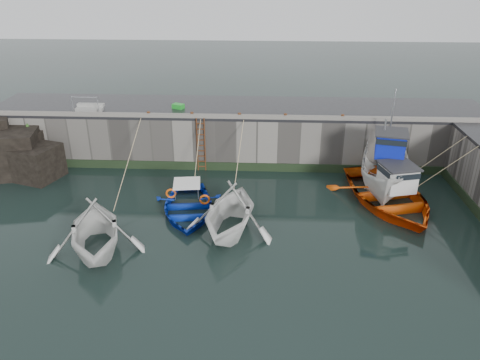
{
  "coord_description": "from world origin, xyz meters",
  "views": [
    {
      "loc": [
        1.52,
        -15.22,
        11.19
      ],
      "look_at": [
        0.45,
        6.1,
        1.2
      ],
      "focal_mm": 35.0,
      "sensor_mm": 36.0,
      "label": 1
    }
  ],
  "objects_px": {
    "bollard_e": "(343,117)",
    "bollard_b": "(192,115)",
    "boat_near_white": "(97,250)",
    "fish_crate": "(178,106)",
    "bollard_a": "(149,114)",
    "bollard_d": "(285,116)",
    "ladder": "(201,145)",
    "boat_far_orange": "(388,195)",
    "boat_near_blue": "(188,212)",
    "boat_near_blacktrim": "(230,231)",
    "boat_far_white": "(385,172)",
    "bollard_c": "(239,115)"
  },
  "relations": [
    {
      "from": "boat_far_white",
      "to": "bollard_e",
      "type": "distance_m",
      "value": 3.94
    },
    {
      "from": "boat_far_white",
      "to": "bollard_d",
      "type": "relative_size",
      "value": 25.31
    },
    {
      "from": "fish_crate",
      "to": "bollard_a",
      "type": "distance_m",
      "value": 2.2
    },
    {
      "from": "boat_far_orange",
      "to": "boat_near_blue",
      "type": "bearing_deg",
      "value": 173.82
    },
    {
      "from": "ladder",
      "to": "boat_far_orange",
      "type": "relative_size",
      "value": 0.4
    },
    {
      "from": "boat_near_white",
      "to": "bollard_c",
      "type": "distance_m",
      "value": 11.07
    },
    {
      "from": "boat_far_white",
      "to": "fish_crate",
      "type": "xyz_separation_m",
      "value": [
        -11.67,
        4.17,
        2.21
      ]
    },
    {
      "from": "boat_near_blacktrim",
      "to": "bollard_d",
      "type": "height_order",
      "value": "bollard_d"
    },
    {
      "from": "boat_near_blue",
      "to": "bollard_a",
      "type": "xyz_separation_m",
      "value": [
        -2.93,
        5.43,
        3.3
      ]
    },
    {
      "from": "bollard_a",
      "to": "bollard_c",
      "type": "bearing_deg",
      "value": 0.0
    },
    {
      "from": "bollard_a",
      "to": "boat_near_blue",
      "type": "bearing_deg",
      "value": -61.66
    },
    {
      "from": "boat_near_white",
      "to": "fish_crate",
      "type": "relative_size",
      "value": 7.72
    },
    {
      "from": "ladder",
      "to": "bollard_c",
      "type": "bearing_deg",
      "value": 8.67
    },
    {
      "from": "bollard_a",
      "to": "bollard_d",
      "type": "distance_m",
      "value": 7.8
    },
    {
      "from": "boat_near_blue",
      "to": "fish_crate",
      "type": "bearing_deg",
      "value": 94.87
    },
    {
      "from": "bollard_a",
      "to": "bollard_c",
      "type": "height_order",
      "value": "same"
    },
    {
      "from": "boat_near_blacktrim",
      "to": "fish_crate",
      "type": "height_order",
      "value": "fish_crate"
    },
    {
      "from": "boat_near_white",
      "to": "bollard_e",
      "type": "relative_size",
      "value": 17.84
    },
    {
      "from": "boat_near_blacktrim",
      "to": "boat_far_orange",
      "type": "xyz_separation_m",
      "value": [
        7.84,
        3.11,
        0.46
      ]
    },
    {
      "from": "bollard_e",
      "to": "bollard_b",
      "type": "bearing_deg",
      "value": 180.0
    },
    {
      "from": "boat_near_blacktrim",
      "to": "bollard_b",
      "type": "relative_size",
      "value": 18.02
    },
    {
      "from": "boat_near_white",
      "to": "bollard_b",
      "type": "bearing_deg",
      "value": 53.94
    },
    {
      "from": "bollard_b",
      "to": "bollard_e",
      "type": "height_order",
      "value": "same"
    },
    {
      "from": "boat_near_white",
      "to": "boat_far_orange",
      "type": "bearing_deg",
      "value": 2.3
    },
    {
      "from": "fish_crate",
      "to": "bollard_e",
      "type": "bearing_deg",
      "value": 14.35
    },
    {
      "from": "ladder",
      "to": "boat_near_blue",
      "type": "relative_size",
      "value": 0.63
    },
    {
      "from": "fish_crate",
      "to": "bollard_c",
      "type": "height_order",
      "value": "bollard_c"
    },
    {
      "from": "bollard_b",
      "to": "bollard_c",
      "type": "bearing_deg",
      "value": 0.0
    },
    {
      "from": "boat_far_white",
      "to": "bollard_d",
      "type": "xyz_separation_m",
      "value": [
        -5.3,
        2.49,
        2.21
      ]
    },
    {
      "from": "boat_near_white",
      "to": "bollard_b",
      "type": "xyz_separation_m",
      "value": [
        2.93,
        8.94,
        3.3
      ]
    },
    {
      "from": "boat_far_orange",
      "to": "bollard_b",
      "type": "height_order",
      "value": "boat_far_orange"
    },
    {
      "from": "boat_near_white",
      "to": "ladder",
      "type": "bearing_deg",
      "value": 50.35
    },
    {
      "from": "boat_near_white",
      "to": "bollard_d",
      "type": "distance_m",
      "value": 12.59
    },
    {
      "from": "ladder",
      "to": "bollard_d",
      "type": "bearing_deg",
      "value": 4.0
    },
    {
      "from": "boat_near_blue",
      "to": "boat_near_blacktrim",
      "type": "height_order",
      "value": "boat_near_blacktrim"
    },
    {
      "from": "ladder",
      "to": "bollard_d",
      "type": "xyz_separation_m",
      "value": [
        4.8,
        0.34,
        1.71
      ]
    },
    {
      "from": "boat_near_blacktrim",
      "to": "bollard_a",
      "type": "distance_m",
      "value": 9.38
    },
    {
      "from": "boat_near_blue",
      "to": "bollard_e",
      "type": "distance_m",
      "value": 10.27
    },
    {
      "from": "boat_near_blacktrim",
      "to": "bollard_b",
      "type": "xyz_separation_m",
      "value": [
        -2.63,
        7.12,
        3.3
      ]
    },
    {
      "from": "boat_near_blue",
      "to": "bollard_a",
      "type": "distance_m",
      "value": 7.0
    },
    {
      "from": "bollard_d",
      "to": "boat_far_white",
      "type": "bearing_deg",
      "value": -25.23
    },
    {
      "from": "bollard_c",
      "to": "bollard_e",
      "type": "distance_m",
      "value": 5.8
    },
    {
      "from": "boat_near_white",
      "to": "boat_near_blacktrim",
      "type": "distance_m",
      "value": 5.85
    },
    {
      "from": "boat_near_blacktrim",
      "to": "boat_far_white",
      "type": "xyz_separation_m",
      "value": [
        7.96,
        4.63,
        1.09
      ]
    },
    {
      "from": "boat_near_blacktrim",
      "to": "bollard_a",
      "type": "relative_size",
      "value": 18.02
    },
    {
      "from": "boat_far_white",
      "to": "bollard_b",
      "type": "xyz_separation_m",
      "value": [
        -10.6,
        2.49,
        2.21
      ]
    },
    {
      "from": "fish_crate",
      "to": "bollard_a",
      "type": "height_order",
      "value": "bollard_a"
    },
    {
      "from": "boat_near_blue",
      "to": "boat_far_white",
      "type": "height_order",
      "value": "boat_far_white"
    },
    {
      "from": "boat_far_orange",
      "to": "boat_far_white",
      "type": "bearing_deg",
      "value": 71.02
    },
    {
      "from": "bollard_c",
      "to": "bollard_b",
      "type": "bearing_deg",
      "value": 180.0
    }
  ]
}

